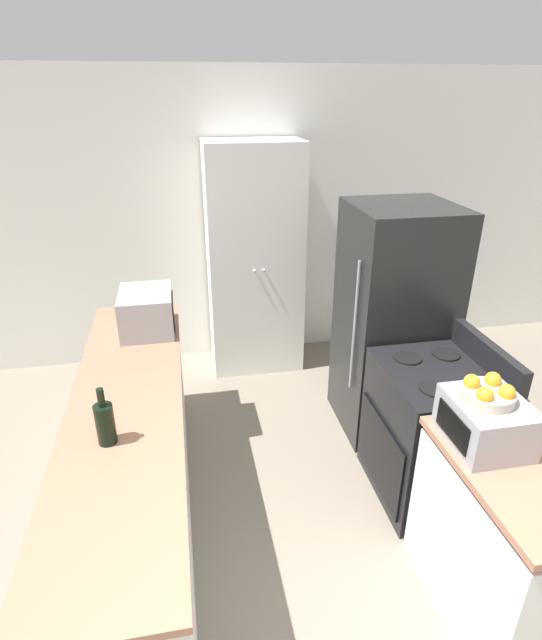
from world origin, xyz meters
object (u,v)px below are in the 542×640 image
(microwave, at_px, (147,311))
(toaster_oven, at_px, (486,422))
(refrigerator, at_px, (393,322))
(fruit_bowl, at_px, (488,392))
(stove, at_px, (431,432))
(pantry_cabinet, at_px, (254,261))
(wine_bottle, at_px, (105,423))

(microwave, bearing_deg, toaster_oven, -43.88)
(refrigerator, height_order, fruit_bowl, refrigerator)
(refrigerator, height_order, toaster_oven, refrigerator)
(toaster_oven, height_order, fruit_bowl, fruit_bowl)
(microwave, relative_size, toaster_oven, 1.17)
(stove, xyz_separation_m, toaster_oven, (-0.13, -0.63, 0.55))
(microwave, height_order, toaster_oven, microwave)
(refrigerator, relative_size, toaster_oven, 4.57)
(pantry_cabinet, height_order, fruit_bowl, pantry_cabinet)
(stove, relative_size, toaster_oven, 2.81)
(stove, xyz_separation_m, fruit_bowl, (-0.14, -0.62, 0.71))
(stove, distance_m, refrigerator, 0.86)
(microwave, xyz_separation_m, fruit_bowl, (1.57, -1.51, 0.13))
(stove, distance_m, toaster_oven, 0.85)
(microwave, bearing_deg, fruit_bowl, -43.77)
(pantry_cabinet, bearing_deg, toaster_oven, -74.67)
(stove, distance_m, wine_bottle, 1.96)
(pantry_cabinet, height_order, wine_bottle, pantry_cabinet)
(microwave, distance_m, fruit_bowl, 2.18)
(microwave, xyz_separation_m, toaster_oven, (1.58, -1.52, -0.03))
(pantry_cabinet, xyz_separation_m, refrigerator, (0.85, -1.12, -0.16))
(pantry_cabinet, distance_m, refrigerator, 1.41)
(refrigerator, xyz_separation_m, microwave, (-1.74, 0.13, 0.18))
(pantry_cabinet, distance_m, wine_bottle, 2.42)
(stove, xyz_separation_m, wine_bottle, (-1.86, -0.31, 0.55))
(fruit_bowl, bearing_deg, stove, 77.37)
(microwave, bearing_deg, pantry_cabinet, 47.91)
(fruit_bowl, bearing_deg, toaster_oven, -56.72)
(refrigerator, height_order, microwave, refrigerator)
(stove, relative_size, refrigerator, 0.61)
(toaster_oven, distance_m, fruit_bowl, 0.16)
(stove, height_order, wine_bottle, wine_bottle)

